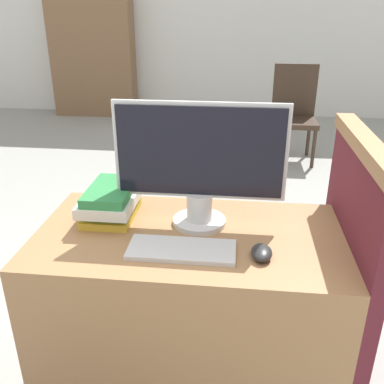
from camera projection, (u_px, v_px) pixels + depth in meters
wall_back at (232, 12)px, 5.81m from camera, size 12.00×0.06×2.80m
desk at (189, 317)px, 1.70m from camera, size 1.11×0.61×0.76m
carrel_divider at (344, 280)px, 1.61m from camera, size 0.07×0.71×1.12m
monitor at (200, 163)px, 1.52m from camera, size 0.61×0.20×0.46m
keyboard at (182, 250)px, 1.43m from camera, size 0.36×0.15×0.02m
mouse at (261, 252)px, 1.39m from camera, size 0.07×0.10×0.04m
book_stack at (111, 202)px, 1.63m from camera, size 0.20×0.28×0.13m
far_chair at (294, 110)px, 4.36m from camera, size 0.44×0.44×0.96m
bookshelf_far at (93, 57)px, 6.02m from camera, size 1.16×0.32×1.64m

